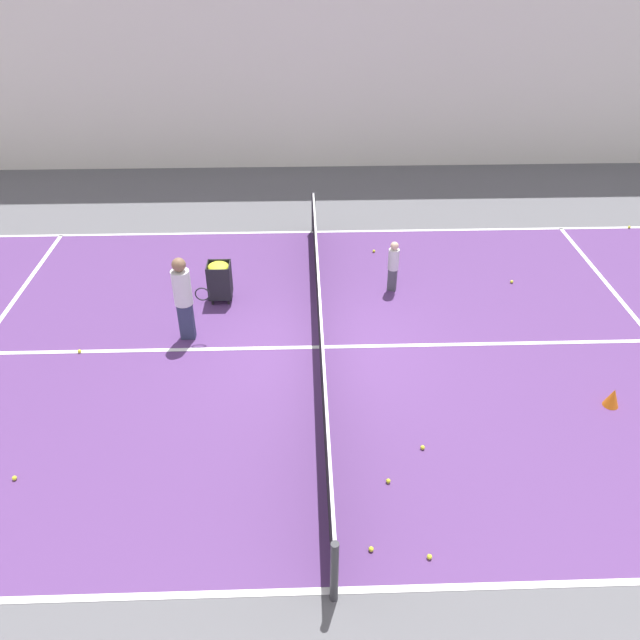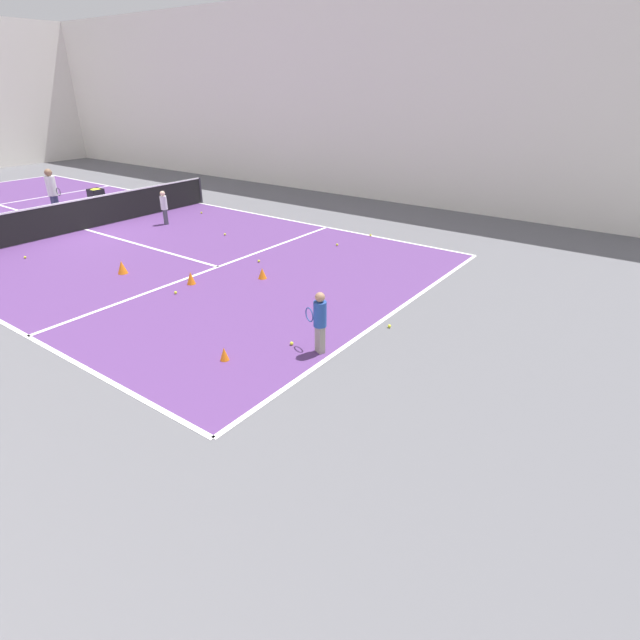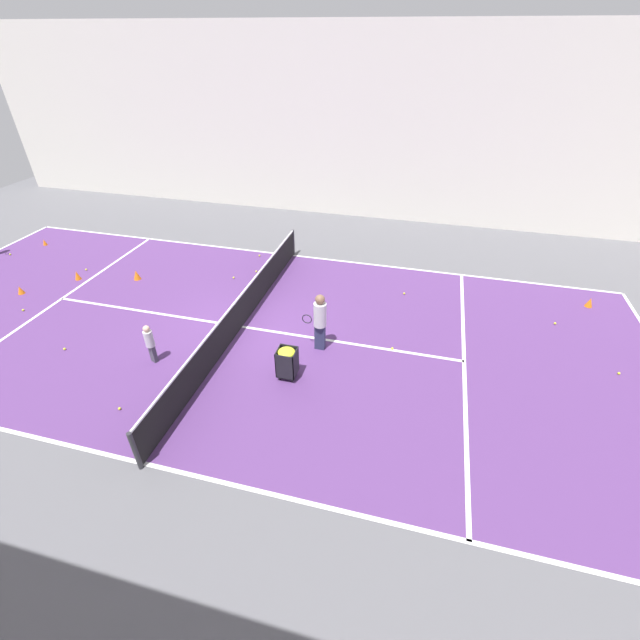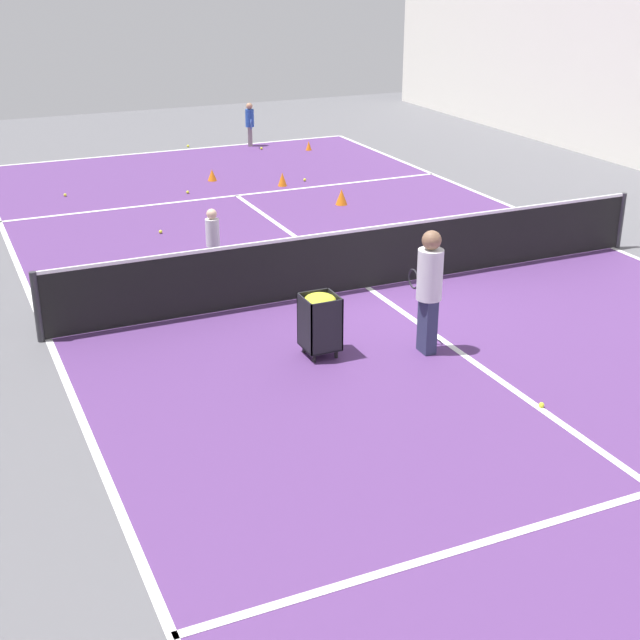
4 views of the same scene
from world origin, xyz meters
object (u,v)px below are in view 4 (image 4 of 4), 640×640
Objects in this scene: tennis_net at (369,257)px; child_midcourt at (213,238)px; training_cone_0 at (212,175)px; training_cone_1 at (309,146)px; player_near_baseline at (250,121)px; coach_at_net at (429,284)px; ball_cart at (320,314)px.

child_midcourt is (2.10, -1.64, 0.13)m from tennis_net.
training_cone_0 reaches higher than training_cone_1.
child_midcourt is (4.28, 9.87, -0.02)m from player_near_baseline.
child_midcourt is at bearing 23.62° from coach_at_net.
training_cone_1 is at bearing 69.39° from player_near_baseline.
player_near_baseline is 14.29m from coach_at_net.
child_midcourt is at bearing -37.97° from tennis_net.
child_midcourt reaches higher than ball_cart.
coach_at_net is 1.96× the size of ball_cart.
player_near_baseline is (-2.18, -11.51, 0.15)m from tennis_net.
child_midcourt is at bearing -85.21° from ball_cart.
tennis_net is 6.04× the size of coach_at_net.
training_cone_1 is (-5.23, -12.36, -0.48)m from ball_cart.
player_near_baseline is 4.16m from training_cone_0.
tennis_net is 11.71m from player_near_baseline.
coach_at_net is 1.49× the size of child_midcourt.
coach_at_net is at bearing 160.23° from ball_cart.
player_near_baseline is 14.13m from ball_cart.
ball_cart is (3.97, 13.56, -0.08)m from player_near_baseline.
training_cone_1 is at bearing 169.28° from child_midcourt.
tennis_net is 10.88m from training_cone_1.
ball_cart is 3.53× the size of training_cone_1.
tennis_net is at bearing 90.46° from training_cone_0.
ball_cart is 3.22× the size of training_cone_0.
player_near_baseline is at bearing -43.49° from training_cone_1.
player_near_baseline reaches higher than training_cone_1.
tennis_net is 38.22× the size of training_cone_0.
training_cone_1 is (-1.27, 1.20, -0.56)m from player_near_baseline.
player_near_baseline is at bearing 178.45° from child_midcourt.
ball_cart is at bearing 67.05° from training_cone_1.
ball_cart is 13.43m from training_cone_1.
training_cone_0 is (2.24, 3.46, -0.55)m from player_near_baseline.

